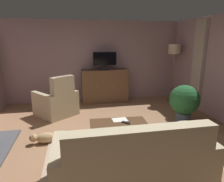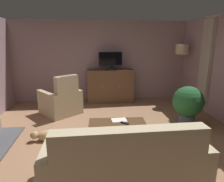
{
  "view_description": "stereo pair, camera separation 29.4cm",
  "coord_description": "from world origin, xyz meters",
  "px_view_note": "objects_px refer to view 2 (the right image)",
  "views": [
    {
      "loc": [
        -0.7,
        -3.38,
        1.96
      ],
      "look_at": [
        0.05,
        0.45,
        0.97
      ],
      "focal_mm": 31.79,
      "sensor_mm": 36.0,
      "label": 1
    },
    {
      "loc": [
        -0.41,
        -3.43,
        1.96
      ],
      "look_at": [
        0.05,
        0.45,
        0.97
      ],
      "focal_mm": 31.79,
      "sensor_mm": 36.0,
      "label": 2
    }
  ],
  "objects_px": {
    "potted_plant_on_hearth_side": "(188,103)",
    "tv_cabinet": "(110,87)",
    "cat": "(44,135)",
    "coffee_table": "(117,124)",
    "floor_lamp": "(182,53)",
    "folded_newspaper": "(119,120)",
    "tv_remote": "(125,123)",
    "sofa_floral": "(125,164)",
    "television": "(110,60)",
    "armchair_in_far_corner": "(61,102)"
  },
  "relations": [
    {
      "from": "coffee_table",
      "to": "cat",
      "type": "relative_size",
      "value": 1.63
    },
    {
      "from": "cat",
      "to": "floor_lamp",
      "type": "distance_m",
      "value": 4.59
    },
    {
      "from": "folded_newspaper",
      "to": "tv_remote",
      "type": "bearing_deg",
      "value": -67.92
    },
    {
      "from": "tv_cabinet",
      "to": "folded_newspaper",
      "type": "distance_m",
      "value": 2.56
    },
    {
      "from": "tv_cabinet",
      "to": "folded_newspaper",
      "type": "relative_size",
      "value": 4.92
    },
    {
      "from": "tv_remote",
      "to": "floor_lamp",
      "type": "bearing_deg",
      "value": 90.95
    },
    {
      "from": "tv_remote",
      "to": "potted_plant_on_hearth_side",
      "type": "distance_m",
      "value": 1.71
    },
    {
      "from": "folded_newspaper",
      "to": "armchair_in_far_corner",
      "type": "relative_size",
      "value": 0.24
    },
    {
      "from": "floor_lamp",
      "to": "potted_plant_on_hearth_side",
      "type": "bearing_deg",
      "value": -108.89
    },
    {
      "from": "folded_newspaper",
      "to": "armchair_in_far_corner",
      "type": "bearing_deg",
      "value": 127.32
    },
    {
      "from": "coffee_table",
      "to": "floor_lamp",
      "type": "bearing_deg",
      "value": 44.89
    },
    {
      "from": "television",
      "to": "cat",
      "type": "distance_m",
      "value": 3.15
    },
    {
      "from": "armchair_in_far_corner",
      "to": "television",
      "type": "bearing_deg",
      "value": 31.12
    },
    {
      "from": "coffee_table",
      "to": "folded_newspaper",
      "type": "relative_size",
      "value": 3.79
    },
    {
      "from": "coffee_table",
      "to": "tv_remote",
      "type": "xyz_separation_m",
      "value": [
        0.13,
        -0.09,
        0.06
      ]
    },
    {
      "from": "cat",
      "to": "tv_remote",
      "type": "bearing_deg",
      "value": -9.89
    },
    {
      "from": "tv_cabinet",
      "to": "potted_plant_on_hearth_side",
      "type": "distance_m",
      "value": 2.63
    },
    {
      "from": "folded_newspaper",
      "to": "potted_plant_on_hearth_side",
      "type": "relative_size",
      "value": 0.31
    },
    {
      "from": "tv_cabinet",
      "to": "armchair_in_far_corner",
      "type": "relative_size",
      "value": 1.17
    },
    {
      "from": "television",
      "to": "coffee_table",
      "type": "height_order",
      "value": "television"
    },
    {
      "from": "folded_newspaper",
      "to": "potted_plant_on_hearth_side",
      "type": "bearing_deg",
      "value": 12.33
    },
    {
      "from": "television",
      "to": "potted_plant_on_hearth_side",
      "type": "bearing_deg",
      "value": -52.82
    },
    {
      "from": "tv_cabinet",
      "to": "television",
      "type": "height_order",
      "value": "television"
    },
    {
      "from": "television",
      "to": "folded_newspaper",
      "type": "height_order",
      "value": "television"
    },
    {
      "from": "coffee_table",
      "to": "armchair_in_far_corner",
      "type": "distance_m",
      "value": 2.15
    },
    {
      "from": "cat",
      "to": "armchair_in_far_corner",
      "type": "bearing_deg",
      "value": 84.17
    },
    {
      "from": "folded_newspaper",
      "to": "sofa_floral",
      "type": "xyz_separation_m",
      "value": [
        -0.13,
        -1.36,
        -0.08
      ]
    },
    {
      "from": "folded_newspaper",
      "to": "floor_lamp",
      "type": "height_order",
      "value": "floor_lamp"
    },
    {
      "from": "floor_lamp",
      "to": "television",
      "type": "bearing_deg",
      "value": 172.95
    },
    {
      "from": "coffee_table",
      "to": "sofa_floral",
      "type": "relative_size",
      "value": 0.53
    },
    {
      "from": "television",
      "to": "coffee_table",
      "type": "xyz_separation_m",
      "value": [
        -0.15,
        -2.6,
        -1.01
      ]
    },
    {
      "from": "potted_plant_on_hearth_side",
      "to": "floor_lamp",
      "type": "xyz_separation_m",
      "value": [
        0.61,
        1.8,
        1.02
      ]
    },
    {
      "from": "potted_plant_on_hearth_side",
      "to": "television",
      "type": "bearing_deg",
      "value": 127.18
    },
    {
      "from": "armchair_in_far_corner",
      "to": "potted_plant_on_hearth_side",
      "type": "bearing_deg",
      "value": -21.48
    },
    {
      "from": "tv_cabinet",
      "to": "armchair_in_far_corner",
      "type": "height_order",
      "value": "armchair_in_far_corner"
    },
    {
      "from": "tv_remote",
      "to": "sofa_floral",
      "type": "relative_size",
      "value": 0.08
    },
    {
      "from": "armchair_in_far_corner",
      "to": "floor_lamp",
      "type": "bearing_deg",
      "value": 9.49
    },
    {
      "from": "sofa_floral",
      "to": "potted_plant_on_hearth_side",
      "type": "height_order",
      "value": "sofa_floral"
    },
    {
      "from": "tv_cabinet",
      "to": "tv_remote",
      "type": "xyz_separation_m",
      "value": [
        -0.02,
        -2.74,
        -0.09
      ]
    },
    {
      "from": "potted_plant_on_hearth_side",
      "to": "tv_cabinet",
      "type": "bearing_deg",
      "value": 126.48
    },
    {
      "from": "coffee_table",
      "to": "armchair_in_far_corner",
      "type": "bearing_deg",
      "value": 127.09
    },
    {
      "from": "tv_cabinet",
      "to": "floor_lamp",
      "type": "relative_size",
      "value": 0.8
    },
    {
      "from": "tv_remote",
      "to": "sofa_floral",
      "type": "xyz_separation_m",
      "value": [
        -0.21,
        -1.18,
        -0.09
      ]
    },
    {
      "from": "coffee_table",
      "to": "folded_newspaper",
      "type": "xyz_separation_m",
      "value": [
        0.05,
        0.09,
        0.05
      ]
    },
    {
      "from": "potted_plant_on_hearth_side",
      "to": "tv_remote",
      "type": "bearing_deg",
      "value": -158.7
    },
    {
      "from": "tv_cabinet",
      "to": "cat",
      "type": "relative_size",
      "value": 2.11
    },
    {
      "from": "cat",
      "to": "potted_plant_on_hearth_side",
      "type": "bearing_deg",
      "value": 6.13
    },
    {
      "from": "television",
      "to": "cat",
      "type": "height_order",
      "value": "television"
    },
    {
      "from": "sofa_floral",
      "to": "armchair_in_far_corner",
      "type": "distance_m",
      "value": 3.22
    },
    {
      "from": "sofa_floral",
      "to": "folded_newspaper",
      "type": "bearing_deg",
      "value": 84.72
    }
  ]
}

